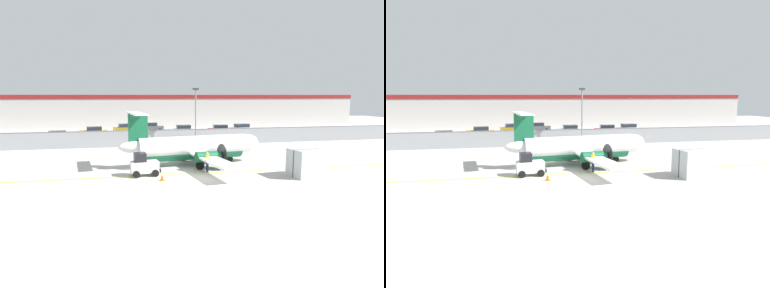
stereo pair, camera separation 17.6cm
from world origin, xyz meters
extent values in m
plane|color=#BCB7AD|center=(0.00, 0.00, 0.00)|extent=(140.00, 140.00, 0.00)
cube|color=yellow|center=(0.00, 2.00, 0.00)|extent=(84.00, 0.20, 0.01)
cube|color=gray|center=(0.00, 18.00, 1.00)|extent=(98.00, 0.04, 2.00)
cylinder|color=slate|center=(0.00, 18.00, 2.05)|extent=(98.00, 0.10, 0.10)
cube|color=#38383A|center=(0.00, 29.50, 0.06)|extent=(98.00, 17.00, 0.12)
cube|color=#BCB7B2|center=(0.00, 48.00, 3.25)|extent=(91.00, 8.00, 6.50)
cube|color=maroon|center=(0.00, 44.00, 6.10)|extent=(91.00, 0.20, 0.80)
cylinder|color=white|center=(0.72, 5.56, 1.75)|extent=(10.55, 3.30, 1.90)
ellipsoid|color=white|center=(6.13, 6.30, 1.75)|extent=(2.62, 2.12, 1.80)
ellipsoid|color=white|center=(-4.69, 4.81, 1.95)|extent=(3.05, 1.44, 1.05)
cylinder|color=#145938|center=(0.72, 5.56, 1.23)|extent=(9.44, 2.74, 1.48)
cube|color=white|center=(0.82, 5.57, 1.18)|extent=(3.77, 16.07, 0.18)
cylinder|color=#145938|center=(0.66, 8.17, 1.18)|extent=(2.30, 1.19, 0.90)
cone|color=black|center=(1.80, 8.33, 1.18)|extent=(0.51, 0.50, 0.44)
cylinder|color=#262626|center=(1.95, 8.35, 1.18)|extent=(0.33, 2.09, 2.10)
cylinder|color=#145938|center=(1.37, 3.02, 1.18)|extent=(2.30, 1.19, 0.90)
cone|color=black|center=(2.51, 3.18, 1.18)|extent=(0.51, 0.50, 0.44)
cylinder|color=#262626|center=(2.66, 3.20, 1.18)|extent=(0.33, 2.09, 2.10)
cube|color=#145938|center=(-4.43, 4.85, 3.30)|extent=(1.71, 0.41, 3.10)
cube|color=white|center=(-4.56, 4.83, 4.85)|extent=(1.75, 4.91, 0.14)
cylinder|color=#59595B|center=(4.35, 6.06, 0.79)|extent=(0.16, 0.16, 0.97)
cylinder|color=black|center=(4.35, 6.06, 0.30)|extent=(0.62, 0.30, 0.60)
cylinder|color=#59595B|center=(0.12, 7.70, 0.83)|extent=(0.16, 0.16, 0.90)
cylinder|color=black|center=(0.12, 7.70, 0.38)|extent=(0.78, 0.32, 0.76)
cylinder|color=#59595B|center=(0.73, 3.33, 0.83)|extent=(0.16, 0.16, 0.90)
cylinder|color=black|center=(0.73, 3.33, 0.38)|extent=(0.78, 0.32, 0.76)
cube|color=silver|center=(-4.12, 2.06, 0.73)|extent=(2.29, 1.30, 0.90)
cube|color=black|center=(-4.47, 2.03, 1.53)|extent=(0.99, 1.08, 0.70)
cube|color=black|center=(-2.98, 2.17, 0.43)|extent=(0.26, 1.11, 0.30)
cylinder|color=black|center=(-3.43, 2.73, 0.28)|extent=(0.57, 0.23, 0.56)
cylinder|color=black|center=(-3.32, 1.53, 0.28)|extent=(0.57, 0.23, 0.56)
cylinder|color=black|center=(-4.92, 2.59, 0.28)|extent=(0.57, 0.23, 0.56)
cylinder|color=black|center=(-4.81, 1.39, 0.28)|extent=(0.57, 0.23, 0.56)
cylinder|color=#191E4C|center=(1.17, 2.33, 0.42)|extent=(0.22, 0.22, 0.85)
cylinder|color=#191E4C|center=(1.06, 2.16, 0.42)|extent=(0.22, 0.22, 0.85)
cylinder|color=yellow|center=(1.11, 2.25, 1.15)|extent=(0.47, 0.47, 0.60)
cylinder|color=yellow|center=(1.23, 2.43, 1.18)|extent=(0.14, 0.14, 0.55)
cylinder|color=yellow|center=(1.00, 2.06, 1.18)|extent=(0.14, 0.14, 0.55)
sphere|color=tan|center=(1.11, 2.25, 1.59)|extent=(0.22, 0.22, 0.22)
cube|color=#B7BCC1|center=(8.36, -0.87, 1.10)|extent=(2.66, 2.32, 2.20)
cube|color=#333338|center=(8.36, -0.87, 1.10)|extent=(2.43, 0.43, 2.20)
cube|color=orange|center=(-2.93, 0.19, 0.02)|extent=(0.36, 0.36, 0.04)
cone|color=orange|center=(-2.93, 0.19, 0.34)|extent=(0.28, 0.28, 0.60)
cylinder|color=white|center=(-2.93, 0.19, 0.42)|extent=(0.17, 0.17, 0.08)
cube|color=orange|center=(-0.31, 8.03, 0.02)|extent=(0.36, 0.36, 0.04)
cone|color=orange|center=(-0.31, 8.03, 0.34)|extent=(0.28, 0.28, 0.60)
cylinder|color=white|center=(-0.31, 8.03, 0.42)|extent=(0.17, 0.17, 0.08)
cube|color=#19662D|center=(-14.31, 23.40, 0.74)|extent=(4.39, 2.25, 0.80)
cube|color=#262D38|center=(-14.16, 23.42, 1.42)|extent=(2.39, 1.84, 0.56)
cylinder|color=black|center=(-15.57, 22.32, 0.42)|extent=(0.62, 0.28, 0.60)
cylinder|color=black|center=(-15.82, 24.11, 0.42)|extent=(0.62, 0.28, 0.60)
cylinder|color=black|center=(-12.80, 22.70, 0.42)|extent=(0.62, 0.28, 0.60)
cylinder|color=black|center=(-13.04, 24.48, 0.42)|extent=(0.62, 0.28, 0.60)
cube|color=#B28C19|center=(-9.89, 28.63, 0.74)|extent=(4.34, 2.10, 0.80)
cube|color=#262D38|center=(-9.74, 28.65, 1.42)|extent=(2.34, 1.77, 0.56)
cylinder|color=black|center=(-11.20, 27.60, 0.42)|extent=(0.62, 0.26, 0.60)
cylinder|color=black|center=(-11.37, 29.39, 0.42)|extent=(0.62, 0.26, 0.60)
cylinder|color=black|center=(-8.41, 27.87, 0.42)|extent=(0.62, 0.26, 0.60)
cylinder|color=black|center=(-8.59, 29.66, 0.42)|extent=(0.62, 0.26, 0.60)
cube|color=#B28C19|center=(-4.87, 33.13, 0.74)|extent=(4.38, 2.21, 0.80)
cube|color=#262D38|center=(-5.02, 33.11, 1.42)|extent=(2.38, 1.82, 0.56)
cylinder|color=black|center=(-3.59, 34.20, 0.42)|extent=(0.62, 0.27, 0.60)
cylinder|color=black|center=(-3.37, 32.41, 0.42)|extent=(0.62, 0.27, 0.60)
cylinder|color=black|center=(-6.37, 33.85, 0.42)|extent=(0.62, 0.27, 0.60)
cylinder|color=black|center=(-6.14, 32.06, 0.42)|extent=(0.62, 0.27, 0.60)
cube|color=slate|center=(-0.55, 34.49, 0.74)|extent=(4.21, 1.72, 0.80)
cube|color=#262D38|center=(-0.70, 34.49, 1.42)|extent=(2.21, 1.57, 0.56)
cylinder|color=black|center=(0.84, 35.40, 0.42)|extent=(0.60, 0.20, 0.60)
cylinder|color=black|center=(0.85, 33.60, 0.42)|extent=(0.60, 0.20, 0.60)
cylinder|color=black|center=(-1.96, 35.38, 0.42)|extent=(0.60, 0.20, 0.60)
cylinder|color=black|center=(-1.95, 33.58, 0.42)|extent=(0.60, 0.20, 0.60)
cube|color=silver|center=(3.88, 28.67, 0.74)|extent=(4.22, 1.76, 0.80)
cube|color=#262D38|center=(4.03, 28.67, 1.42)|extent=(2.22, 1.59, 0.56)
cylinder|color=black|center=(2.47, 27.79, 0.42)|extent=(0.60, 0.21, 0.60)
cylinder|color=black|center=(2.50, 29.59, 0.42)|extent=(0.60, 0.21, 0.60)
cylinder|color=black|center=(5.27, 27.75, 0.42)|extent=(0.60, 0.21, 0.60)
cylinder|color=black|center=(5.30, 29.55, 0.42)|extent=(0.60, 0.21, 0.60)
cube|color=red|center=(10.06, 27.75, 0.74)|extent=(4.37, 2.18, 0.80)
cube|color=#262D38|center=(9.91, 27.77, 1.42)|extent=(2.37, 1.81, 0.56)
cylinder|color=black|center=(11.56, 28.48, 0.42)|extent=(0.62, 0.27, 0.60)
cylinder|color=black|center=(11.35, 26.69, 0.42)|extent=(0.62, 0.27, 0.60)
cylinder|color=black|center=(8.78, 28.81, 0.42)|extent=(0.62, 0.27, 0.60)
cylinder|color=black|center=(8.57, 27.02, 0.42)|extent=(0.62, 0.27, 0.60)
cube|color=silver|center=(14.14, 28.93, 0.74)|extent=(4.38, 2.20, 0.80)
cube|color=#262D38|center=(14.00, 28.91, 1.42)|extent=(2.37, 1.82, 0.56)
cylinder|color=black|center=(15.42, 30.00, 0.42)|extent=(0.62, 0.27, 0.60)
cylinder|color=black|center=(15.64, 28.21, 0.42)|extent=(0.62, 0.27, 0.60)
cylinder|color=black|center=(12.65, 29.66, 0.42)|extent=(0.62, 0.27, 0.60)
cylinder|color=black|center=(12.86, 27.87, 0.42)|extent=(0.62, 0.27, 0.60)
cylinder|color=slate|center=(3.12, 15.62, 3.50)|extent=(0.16, 0.16, 7.00)
cube|color=#333333|center=(3.12, 15.62, 7.15)|extent=(0.70, 0.30, 0.24)
camera|label=1|loc=(-6.01, -24.93, 6.39)|focal=32.00mm
camera|label=2|loc=(-5.83, -24.96, 6.39)|focal=32.00mm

